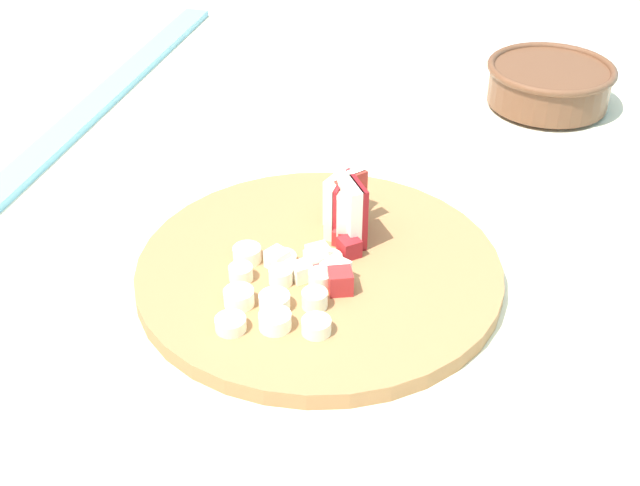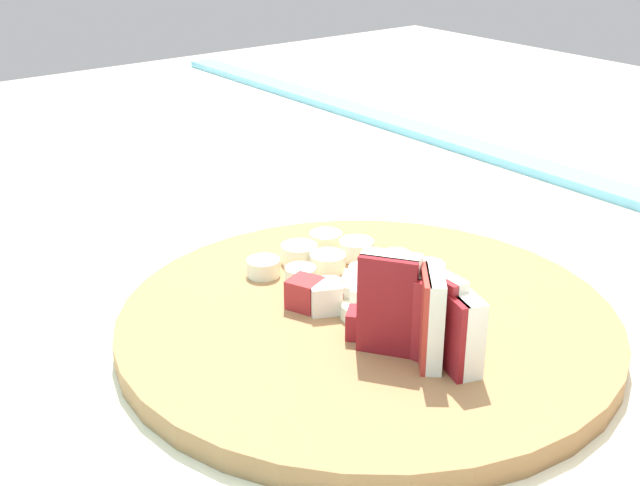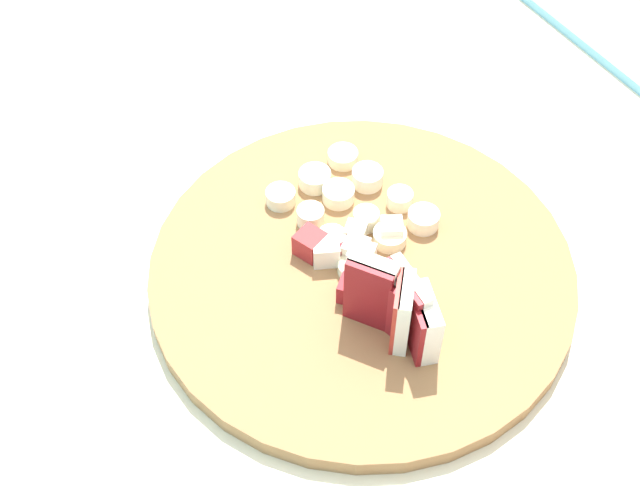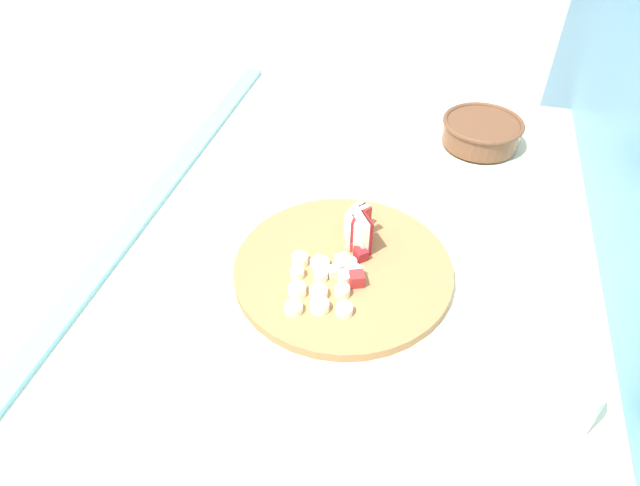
{
  "view_description": "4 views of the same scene",
  "coord_description": "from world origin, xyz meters",
  "px_view_note": "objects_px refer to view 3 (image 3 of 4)",
  "views": [
    {
      "loc": [
        0.52,
        0.17,
        1.4
      ],
      "look_at": [
        -0.09,
        0.01,
        0.96
      ],
      "focal_mm": 47.28,
      "sensor_mm": 36.0,
      "label": 1
    },
    {
      "loc": [
        -0.51,
        0.35,
        1.21
      ],
      "look_at": [
        -0.07,
        0.01,
        0.96
      ],
      "focal_mm": 47.47,
      "sensor_mm": 36.0,
      "label": 2
    },
    {
      "loc": [
        -0.48,
        0.26,
        1.5
      ],
      "look_at": [
        -0.08,
        0.02,
        0.94
      ],
      "focal_mm": 49.25,
      "sensor_mm": 36.0,
      "label": 3
    },
    {
      "loc": [
        0.51,
        0.12,
        1.54
      ],
      "look_at": [
        -0.12,
        -0.04,
        0.96
      ],
      "focal_mm": 30.77,
      "sensor_mm": 36.0,
      "label": 4
    }
  ],
  "objects_px": {
    "apple_wedge_fan": "(396,305)",
    "cutting_board": "(366,270)",
    "banana_slice_rows": "(351,206)",
    "apple_dice_pile": "(349,254)"
  },
  "relations": [
    {
      "from": "apple_wedge_fan",
      "to": "cutting_board",
      "type": "bearing_deg",
      "value": -13.34
    },
    {
      "from": "apple_wedge_fan",
      "to": "banana_slice_rows",
      "type": "height_order",
      "value": "apple_wedge_fan"
    },
    {
      "from": "cutting_board",
      "to": "apple_wedge_fan",
      "type": "height_order",
      "value": "apple_wedge_fan"
    },
    {
      "from": "cutting_board",
      "to": "apple_dice_pile",
      "type": "height_order",
      "value": "apple_dice_pile"
    },
    {
      "from": "apple_dice_pile",
      "to": "banana_slice_rows",
      "type": "xyz_separation_m",
      "value": [
        0.05,
        -0.03,
        -0.0
      ]
    },
    {
      "from": "apple_wedge_fan",
      "to": "apple_dice_pile",
      "type": "height_order",
      "value": "apple_wedge_fan"
    },
    {
      "from": "banana_slice_rows",
      "to": "apple_dice_pile",
      "type": "bearing_deg",
      "value": 145.58
    },
    {
      "from": "cutting_board",
      "to": "apple_wedge_fan",
      "type": "bearing_deg",
      "value": 166.66
    },
    {
      "from": "banana_slice_rows",
      "to": "apple_wedge_fan",
      "type": "bearing_deg",
      "value": 163.44
    },
    {
      "from": "apple_dice_pile",
      "to": "banana_slice_rows",
      "type": "distance_m",
      "value": 0.06
    }
  ]
}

